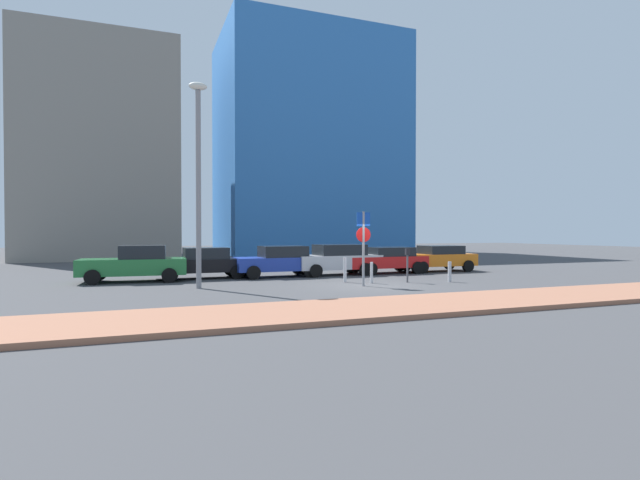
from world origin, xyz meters
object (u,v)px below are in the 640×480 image
object	(u,v)px
parked_car_green	(136,263)
parked_car_black	(203,263)
parked_car_blue	(279,261)
parking_meter	(407,261)
parking_sign_post	(363,239)
traffic_bollard_mid	(372,273)
traffic_bollard_near	(345,270)
parked_car_orange	(438,258)
parked_car_red	(385,259)
street_lamp	(198,169)
traffic_bollard_far	(450,272)
parked_car_silver	(337,259)

from	to	relation	value
parked_car_green	parked_car_black	xyz separation A→B (m)	(2.96, 0.43, -0.05)
parked_car_blue	parking_meter	bearing A→B (deg)	-44.66
parking_sign_post	traffic_bollard_mid	xyz separation A→B (m)	(0.80, 0.84, -1.44)
parking_sign_post	traffic_bollard_near	bearing A→B (deg)	94.02
parked_car_black	parked_car_blue	xyz separation A→B (m)	(3.54, -0.47, 0.04)
parked_car_green	traffic_bollard_near	distance (m)	9.19
parked_car_green	parked_car_orange	xyz separation A→B (m)	(15.63, -0.01, -0.04)
parked_car_orange	traffic_bollard_mid	bearing A→B (deg)	-145.89
parked_car_blue	parked_car_red	xyz separation A→B (m)	(5.82, -0.02, -0.05)
parked_car_green	traffic_bollard_mid	xyz separation A→B (m)	(9.41, -4.23, -0.35)
parked_car_black	street_lamp	xyz separation A→B (m)	(-0.65, -3.95, 3.86)
parked_car_red	traffic_bollard_near	distance (m)	5.14
traffic_bollard_near	traffic_bollard_far	size ratio (longest dim) A/B	1.21
parked_car_orange	parking_meter	distance (m)	6.44
traffic_bollard_mid	parked_car_black	bearing A→B (deg)	144.13
parking_meter	traffic_bollard_near	size ratio (longest dim) A/B	1.36
parking_sign_post	traffic_bollard_near	size ratio (longest dim) A/B	2.78
parked_car_black	traffic_bollard_near	bearing A→B (deg)	-35.25
parked_car_silver	traffic_bollard_far	bearing A→B (deg)	-56.47
parked_car_black	traffic_bollard_mid	distance (m)	7.96
parked_car_black	parking_meter	world-z (taller)	parking_meter
parked_car_blue	parked_car_orange	xyz separation A→B (m)	(9.14, 0.02, -0.03)
parked_car_silver	traffic_bollard_near	xyz separation A→B (m)	(-1.08, -3.42, -0.27)
street_lamp	traffic_bollard_far	size ratio (longest dim) A/B	8.90
parking_sign_post	street_lamp	xyz separation A→B (m)	(-6.30, 1.56, 2.72)
parked_car_red	parked_car_orange	size ratio (longest dim) A/B	1.05
parked_car_orange	traffic_bollard_far	size ratio (longest dim) A/B	4.78
parking_meter	traffic_bollard_mid	xyz separation A→B (m)	(-1.60, 0.26, -0.49)
parked_car_orange	traffic_bollard_mid	size ratio (longest dim) A/B	4.71
traffic_bollard_far	traffic_bollard_mid	bearing A→B (deg)	167.81
parked_car_red	parking_sign_post	xyz separation A→B (m)	(-3.71, -5.02, 1.16)
parked_car_green	parked_car_silver	world-z (taller)	parked_car_green
parked_car_orange	street_lamp	bearing A→B (deg)	-165.29
traffic_bollard_near	traffic_bollard_far	bearing A→B (deg)	-18.93
parked_car_blue	parked_car_red	size ratio (longest dim) A/B	0.92
parked_car_black	parked_car_red	xyz separation A→B (m)	(9.36, -0.49, -0.01)
parked_car_orange	traffic_bollard_mid	distance (m)	7.52
parked_car_silver	traffic_bollard_mid	distance (m)	4.19
parked_car_blue	parked_car_red	distance (m)	5.82
parked_car_blue	traffic_bollard_far	world-z (taller)	parked_car_blue
parked_car_silver	parked_car_blue	bearing A→B (deg)	179.51
parked_car_orange	parking_sign_post	bearing A→B (deg)	-144.23
parking_meter	street_lamp	xyz separation A→B (m)	(-8.70, 0.98, 3.66)
parked_car_red	parked_car_orange	world-z (taller)	parked_car_orange
parking_sign_post	parking_meter	world-z (taller)	parking_sign_post
parked_car_red	traffic_bollard_mid	xyz separation A→B (m)	(-2.91, -4.18, -0.28)
parked_car_blue	parked_car_orange	distance (m)	9.14
parked_car_blue	street_lamp	xyz separation A→B (m)	(-4.19, -3.48, 3.82)
parked_car_black	parked_car_blue	world-z (taller)	parked_car_blue
parked_car_green	traffic_bollard_far	size ratio (longest dim) A/B	5.10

